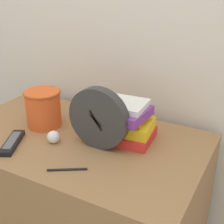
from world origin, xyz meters
name	(u,v)px	position (x,y,z in m)	size (l,w,h in m)	color
wall_back	(118,13)	(0.00, 0.69, 1.20)	(6.00, 0.04, 2.40)	silver
desk	(79,208)	(0.00, 0.31, 0.37)	(1.06, 0.62, 0.75)	olive
desk_clock	(98,118)	(0.13, 0.29, 0.87)	(0.24, 0.05, 0.24)	#333333
book_stack	(125,121)	(0.19, 0.40, 0.83)	(0.24, 0.20, 0.16)	red
basket	(43,107)	(-0.18, 0.34, 0.83)	(0.16, 0.16, 0.16)	#E05623
tv_remote	(12,142)	(-0.18, 0.14, 0.76)	(0.12, 0.18, 0.02)	black
crumpled_paper_ball	(53,137)	(-0.05, 0.23, 0.77)	(0.05, 0.05, 0.05)	white
pen	(67,169)	(0.12, 0.10, 0.75)	(0.12, 0.08, 0.01)	black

